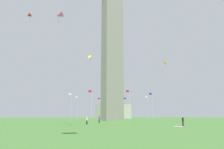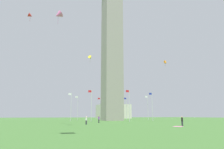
% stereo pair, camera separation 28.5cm
% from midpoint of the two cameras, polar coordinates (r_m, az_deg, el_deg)
% --- Properties ---
extents(ground_plane, '(260.00, 260.00, 0.00)m').
position_cam_midpoint_polar(ground_plane, '(76.16, 0.11, -12.47)').
color(ground_plane, '#3D6B2D').
extents(obelisk_monument, '(6.58, 6.58, 59.80)m').
position_cam_midpoint_polar(obelisk_monument, '(81.17, 0.10, 9.13)').
color(obelisk_monument, gray).
rests_on(obelisk_monument, ground).
extents(flagpole_n, '(1.12, 0.14, 9.38)m').
position_cam_midpoint_polar(flagpole_n, '(72.38, -11.04, -8.31)').
color(flagpole_n, silver).
rests_on(flagpole_n, ground).
extents(flagpole_ne, '(1.12, 0.14, 9.38)m').
position_cam_midpoint_polar(flagpole_ne, '(63.10, -5.55, -8.08)').
color(flagpole_ne, silver).
rests_on(flagpole_ne, ground).
extents(flagpole_e, '(1.12, 0.14, 9.38)m').
position_cam_midpoint_polar(flagpole_e, '(62.61, 4.83, -8.06)').
color(flagpole_e, silver).
rests_on(flagpole_e, ground).
extents(flagpole_se, '(1.12, 0.14, 9.38)m').
position_cam_midpoint_polar(flagpole_se, '(71.35, 11.01, -8.27)').
color(flagpole_se, silver).
rests_on(flagpole_se, ground).
extents(flagpole_s, '(1.12, 0.14, 9.38)m').
position_cam_midpoint_polar(flagpole_s, '(82.50, 9.82, -8.68)').
color(flagpole_s, silver).
rests_on(flagpole_s, ground).
extents(flagpole_sw, '(1.12, 0.14, 9.38)m').
position_cam_midpoint_polar(flagpole_sw, '(89.79, 4.03, -9.00)').
color(flagpole_sw, silver).
rests_on(flagpole_sw, ground).
extents(flagpole_w, '(1.12, 0.14, 9.38)m').
position_cam_midpoint_polar(flagpole_w, '(90.13, -3.24, -9.01)').
color(flagpole_w, silver).
rests_on(flagpole_w, ground).
extents(flagpole_nw, '(1.12, 0.14, 9.38)m').
position_cam_midpoint_polar(flagpole_nw, '(83.39, -9.29, -8.72)').
color(flagpole_nw, silver).
rests_on(flagpole_nw, ground).
extents(person_black_shirt, '(0.32, 0.32, 1.65)m').
position_cam_midpoint_polar(person_black_shirt, '(39.47, 18.80, -11.95)').
color(person_black_shirt, '#2D2D38').
rests_on(person_black_shirt, ground).
extents(person_white_shirt, '(0.32, 0.32, 1.64)m').
position_cam_midpoint_polar(person_white_shirt, '(43.39, -6.85, -12.33)').
color(person_white_shirt, '#2D2D38').
rests_on(person_white_shirt, ground).
extents(person_purple_shirt, '(0.32, 0.32, 1.71)m').
position_cam_midpoint_polar(person_purple_shirt, '(52.92, -3.45, -12.12)').
color(person_purple_shirt, '#2D2D38').
rests_on(person_purple_shirt, ground).
extents(kite_yellow_delta, '(2.02, 2.05, 2.63)m').
position_cam_midpoint_polar(kite_yellow_delta, '(76.32, -5.85, 4.58)').
color(kite_yellow_delta, yellow).
extents(kite_orange_box, '(0.48, 0.68, 1.59)m').
position_cam_midpoint_polar(kite_orange_box, '(60.19, 14.41, 3.32)').
color(kite_orange_box, orange).
extents(kite_red_delta, '(1.72, 1.49, 2.67)m').
position_cam_midpoint_polar(kite_red_delta, '(70.33, -21.30, 14.76)').
color(kite_red_delta, red).
extents(kite_pink_delta, '(2.00, 1.57, 3.00)m').
position_cam_midpoint_polar(kite_pink_delta, '(47.22, -14.28, 15.47)').
color(kite_pink_delta, pink).
extents(distant_building, '(18.18, 17.10, 8.67)m').
position_cam_midpoint_polar(distant_building, '(135.97, 0.34, -10.06)').
color(distant_building, beige).
rests_on(distant_building, ground).
extents(picnic_blanket_near_first_person, '(2.28, 2.22, 0.01)m').
position_cam_midpoint_polar(picnic_blanket_near_first_person, '(37.20, 17.80, -13.35)').
color(picnic_blanket_near_first_person, pink).
rests_on(picnic_blanket_near_first_person, ground).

